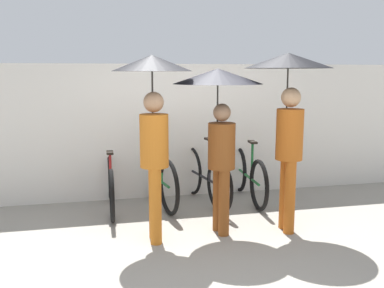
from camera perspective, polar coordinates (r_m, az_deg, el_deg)
The scene contains 9 objects.
ground_plane at distance 4.81m, azimuth 2.70°, elevation -13.87°, with size 30.00×30.00×0.00m, color gray.
back_wall at distance 6.61m, azimuth -2.26°, elevation 1.76°, with size 10.06×0.12×2.04m.
parked_bicycle_0 at distance 6.15m, azimuth -10.80°, elevation -5.21°, with size 0.44×1.78×1.01m.
parked_bicycle_1 at distance 6.24m, azimuth -4.56°, elevation -4.56°, with size 0.46×1.72×1.09m.
parked_bicycle_2 at distance 6.32m, azimuth 1.64°, elevation -4.33°, with size 0.48×1.76×1.03m.
parked_bicycle_3 at distance 6.52m, azimuth 7.48°, elevation -4.16°, with size 0.44×1.73×1.11m.
pedestrian_leading at distance 4.78m, azimuth -5.23°, elevation 5.76°, with size 0.90×0.90×2.10m.
pedestrian_center at distance 5.04m, azimuth 3.61°, elevation 5.62°, with size 1.06×1.06×1.96m.
pedestrian_trailing at distance 5.22m, azimuth 12.76°, elevation 6.93°, with size 1.05×1.05×2.14m.
Camera 1 is at (-1.19, -4.26, 1.91)m, focal length 40.00 mm.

